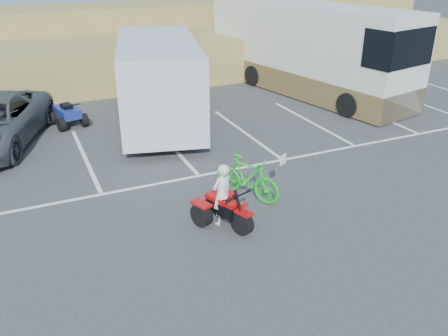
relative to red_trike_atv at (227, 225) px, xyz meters
name	(u,v)px	position (x,y,z in m)	size (l,w,h in m)	color
ground	(236,216)	(0.37, 0.28, 0.00)	(100.00, 100.00, 0.00)	#363639
parking_stripes	(205,150)	(1.23, 4.35, 0.00)	(28.00, 5.16, 0.01)	white
grass_embankment	(102,45)	(0.37, 15.77, 1.42)	(40.00, 8.50, 3.10)	olive
red_trike_atv	(227,225)	(0.00, 0.00, 0.00)	(1.08, 1.43, 0.93)	#BE0B0A
rider	(222,194)	(-0.05, 0.14, 0.74)	(0.54, 0.35, 1.48)	white
green_dirt_bike	(247,178)	(1.02, 1.01, 0.56)	(0.53, 1.86, 1.12)	#14BF19
cargo_trailer	(159,81)	(0.66, 7.14, 1.63)	(4.05, 6.87, 3.01)	silver
rv_motorhome	(306,55)	(7.84, 8.95, 1.60)	(4.64, 10.53, 3.68)	silver
quad_atv_blue	(69,125)	(-2.36, 8.51, 0.00)	(1.02, 1.36, 0.89)	navy
quad_atv_green	(146,115)	(0.49, 8.54, 0.00)	(1.04, 1.39, 0.91)	#175C15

